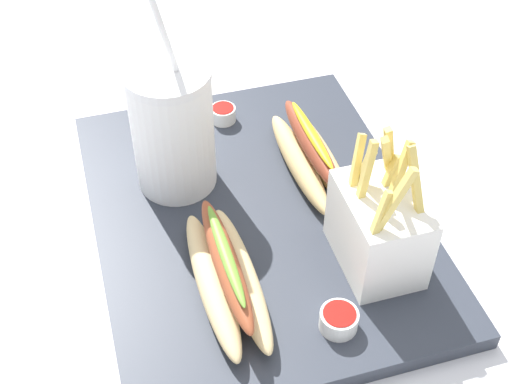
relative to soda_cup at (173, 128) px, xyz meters
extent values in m
cube|color=silver|center=(0.08, 0.07, -0.11)|extent=(2.40, 2.40, 0.02)
cube|color=#2D333D|center=(0.08, 0.07, -0.09)|extent=(0.45, 0.35, 0.02)
cylinder|color=white|center=(0.00, 0.00, -0.01)|extent=(0.09, 0.09, 0.14)
cylinder|color=white|center=(0.00, 0.00, 0.07)|extent=(0.09, 0.09, 0.01)
cylinder|color=white|center=(0.01, 0.00, 0.12)|extent=(0.02, 0.03, 0.11)
cube|color=white|center=(0.18, 0.17, -0.03)|extent=(0.10, 0.07, 0.09)
cube|color=#E5C660|center=(0.15, 0.16, 0.03)|extent=(0.02, 0.01, 0.07)
cube|color=#E5C660|center=(0.14, 0.19, 0.03)|extent=(0.02, 0.03, 0.09)
cube|color=#E5C660|center=(0.18, 0.18, 0.03)|extent=(0.03, 0.04, 0.09)
cube|color=#E5C660|center=(0.14, 0.15, 0.03)|extent=(0.03, 0.02, 0.06)
cube|color=#E5C660|center=(0.21, 0.15, 0.02)|extent=(0.02, 0.03, 0.06)
cube|color=#E5C660|center=(0.19, 0.19, 0.04)|extent=(0.04, 0.01, 0.07)
cube|color=#E5C660|center=(0.16, 0.18, 0.02)|extent=(0.01, 0.02, 0.06)
cube|color=#E5C660|center=(0.15, 0.18, 0.04)|extent=(0.04, 0.04, 0.08)
cube|color=#E5C660|center=(0.17, 0.15, 0.03)|extent=(0.01, 0.02, 0.09)
cube|color=#E5C660|center=(0.15, 0.19, 0.01)|extent=(0.03, 0.02, 0.06)
cube|color=#E5C660|center=(0.21, 0.16, 0.04)|extent=(0.01, 0.04, 0.09)
ellipsoid|color=#E5C689|center=(0.17, 0.00, -0.06)|extent=(0.19, 0.03, 0.03)
ellipsoid|color=#E5C689|center=(0.17, 0.03, -0.06)|extent=(0.19, 0.03, 0.03)
ellipsoid|color=#994728|center=(0.17, 0.01, -0.03)|extent=(0.17, 0.03, 0.02)
ellipsoid|color=#6B9E33|center=(0.17, 0.01, -0.02)|extent=(0.13, 0.01, 0.01)
ellipsoid|color=#DBB775|center=(0.03, 0.14, -0.06)|extent=(0.18, 0.03, 0.03)
ellipsoid|color=#DBB775|center=(0.03, 0.17, -0.06)|extent=(0.18, 0.03, 0.03)
ellipsoid|color=brown|center=(0.03, 0.15, -0.03)|extent=(0.16, 0.03, 0.02)
ellipsoid|color=gold|center=(0.03, 0.15, -0.02)|extent=(0.12, 0.02, 0.01)
cylinder|color=white|center=(0.24, 0.10, -0.07)|extent=(0.04, 0.04, 0.02)
cylinder|color=#B2140F|center=(0.24, 0.10, -0.06)|extent=(0.03, 0.03, 0.01)
cylinder|color=white|center=(-0.09, 0.08, -0.07)|extent=(0.03, 0.03, 0.02)
cylinder|color=#B2140F|center=(-0.09, 0.08, -0.06)|extent=(0.03, 0.03, 0.01)
camera|label=1|loc=(0.60, -0.08, 0.49)|focal=49.45mm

